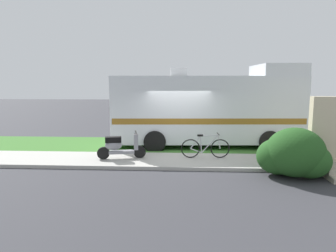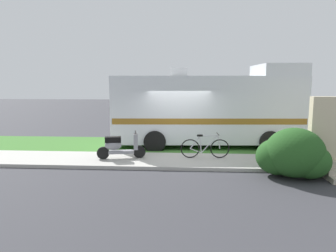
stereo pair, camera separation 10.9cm
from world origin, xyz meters
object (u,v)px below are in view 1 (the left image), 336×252
(scooter, at_px, (120,146))
(bottle_green, at_px, (325,157))
(motorhome_rv, at_px, (208,108))
(pickup_truck_near, at_px, (273,116))
(bicycle, at_px, (205,147))

(scooter, relative_size, bottle_green, 6.08)
(motorhome_rv, relative_size, pickup_truck_near, 1.56)
(motorhome_rv, height_order, bottle_green, motorhome_rv)
(bottle_green, bearing_deg, bicycle, 178.94)
(motorhome_rv, bearing_deg, bicycle, -96.00)
(scooter, bearing_deg, bottle_green, 1.55)
(bicycle, bearing_deg, motorhome_rv, 84.00)
(motorhome_rv, distance_m, scooter, 4.58)
(scooter, xyz_separation_m, bicycle, (3.06, 0.27, -0.07))
(motorhome_rv, xyz_separation_m, scooter, (-3.34, -2.92, -1.13))
(scooter, height_order, pickup_truck_near, pickup_truck_near)
(motorhome_rv, height_order, bicycle, motorhome_rv)
(scooter, height_order, bottle_green, scooter)
(pickup_truck_near, xyz_separation_m, bottle_green, (-0.19, -6.95, -0.70))
(scooter, height_order, bicycle, scooter)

